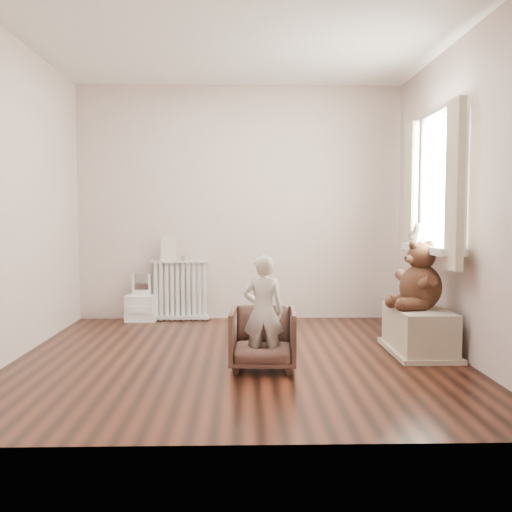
{
  "coord_description": "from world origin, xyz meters",
  "views": [
    {
      "loc": [
        0.03,
        -4.6,
        1.15
      ],
      "look_at": [
        0.15,
        0.45,
        0.8
      ],
      "focal_mm": 40.0,
      "sensor_mm": 36.0,
      "label": 1
    }
  ],
  "objects_px": {
    "teddy_bear": "(421,274)",
    "child": "(263,311)",
    "armchair": "(263,338)",
    "radiator": "(180,285)",
    "plush_cat": "(416,233)",
    "toy_bench": "(419,329)",
    "toy_vanity": "(141,296)"
  },
  "relations": [
    {
      "from": "radiator",
      "to": "toy_bench",
      "type": "bearing_deg",
      "value": -35.48
    },
    {
      "from": "armchair",
      "to": "teddy_bear",
      "type": "bearing_deg",
      "value": 21.8
    },
    {
      "from": "toy_bench",
      "to": "teddy_bear",
      "type": "height_order",
      "value": "teddy_bear"
    },
    {
      "from": "toy_bench",
      "to": "plush_cat",
      "type": "xyz_separation_m",
      "value": [
        0.14,
        0.58,
        0.8
      ]
    },
    {
      "from": "radiator",
      "to": "teddy_bear",
      "type": "height_order",
      "value": "teddy_bear"
    },
    {
      "from": "plush_cat",
      "to": "teddy_bear",
      "type": "bearing_deg",
      "value": -112.26
    },
    {
      "from": "toy_vanity",
      "to": "armchair",
      "type": "xyz_separation_m",
      "value": [
        1.27,
        -1.99,
        -0.04
      ]
    },
    {
      "from": "teddy_bear",
      "to": "child",
      "type": "bearing_deg",
      "value": -174.15
    },
    {
      "from": "child",
      "to": "toy_bench",
      "type": "height_order",
      "value": "child"
    },
    {
      "from": "radiator",
      "to": "plush_cat",
      "type": "xyz_separation_m",
      "value": [
        2.32,
        -0.98,
        0.61
      ]
    },
    {
      "from": "radiator",
      "to": "teddy_bear",
      "type": "bearing_deg",
      "value": -35.74
    },
    {
      "from": "toy_vanity",
      "to": "plush_cat",
      "type": "bearing_deg",
      "value": -19.07
    },
    {
      "from": "radiator",
      "to": "child",
      "type": "height_order",
      "value": "child"
    },
    {
      "from": "radiator",
      "to": "toy_bench",
      "type": "xyz_separation_m",
      "value": [
        2.18,
        -1.56,
        -0.19
      ]
    },
    {
      "from": "toy_bench",
      "to": "teddy_bear",
      "type": "relative_size",
      "value": 1.44
    },
    {
      "from": "plush_cat",
      "to": "toy_bench",
      "type": "bearing_deg",
      "value": -112.93
    },
    {
      "from": "armchair",
      "to": "toy_bench",
      "type": "xyz_separation_m",
      "value": [
        1.34,
        0.46,
        -0.03
      ]
    },
    {
      "from": "armchair",
      "to": "teddy_bear",
      "type": "height_order",
      "value": "teddy_bear"
    },
    {
      "from": "toy_vanity",
      "to": "plush_cat",
      "type": "xyz_separation_m",
      "value": [
        2.75,
        -0.95,
        0.72
      ]
    },
    {
      "from": "toy_bench",
      "to": "plush_cat",
      "type": "height_order",
      "value": "plush_cat"
    },
    {
      "from": "child",
      "to": "toy_bench",
      "type": "distance_m",
      "value": 1.45
    },
    {
      "from": "child",
      "to": "plush_cat",
      "type": "height_order",
      "value": "plush_cat"
    },
    {
      "from": "toy_bench",
      "to": "plush_cat",
      "type": "relative_size",
      "value": 3.57
    },
    {
      "from": "radiator",
      "to": "toy_bench",
      "type": "relative_size",
      "value": 0.82
    },
    {
      "from": "teddy_bear",
      "to": "toy_vanity",
      "type": "bearing_deg",
      "value": 134.9
    },
    {
      "from": "child",
      "to": "teddy_bear",
      "type": "height_order",
      "value": "teddy_bear"
    },
    {
      "from": "armchair",
      "to": "plush_cat",
      "type": "height_order",
      "value": "plush_cat"
    },
    {
      "from": "armchair",
      "to": "child",
      "type": "bearing_deg",
      "value": -86.67
    },
    {
      "from": "toy_vanity",
      "to": "child",
      "type": "bearing_deg",
      "value": -58.05
    },
    {
      "from": "armchair",
      "to": "child",
      "type": "relative_size",
      "value": 0.6
    },
    {
      "from": "teddy_bear",
      "to": "plush_cat",
      "type": "xyz_separation_m",
      "value": [
        0.14,
        0.59,
        0.33
      ]
    },
    {
      "from": "radiator",
      "to": "plush_cat",
      "type": "height_order",
      "value": "plush_cat"
    }
  ]
}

